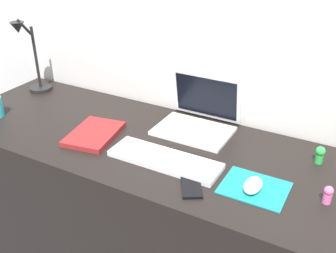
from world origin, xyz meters
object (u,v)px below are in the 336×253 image
Objects in this scene: laptop at (199,115)px; toy_figurine_pink at (328,194)px; desk_lamp at (31,59)px; toy_figurine_green at (320,154)px; notebook_pad at (94,134)px; keyboard at (165,160)px; mouse at (253,185)px; cell_phone at (191,186)px.

toy_figurine_pink is at bearing -25.37° from laptop.
desk_lamp reaches higher than toy_figurine_green.
desk_lamp is at bearing 148.22° from notebook_pad.
keyboard is at bearing -15.82° from desk_lamp.
mouse is at bearing -2.04° from keyboard.
laptop is at bearing 175.13° from toy_figurine_green.
toy_figurine_pink is (0.89, 0.01, 0.02)m from notebook_pad.
laptop is at bearing 80.95° from cell_phone.
cell_phone is at bearing -162.16° from toy_figurine_pink.
cell_phone is 0.48m from toy_figurine_green.
desk_lamp reaches higher than notebook_pad.
mouse is at bearing -43.13° from laptop.
laptop reaches higher than keyboard.
cell_phone is 0.42m from toy_figurine_pink.
laptop is 3.12× the size of mouse.
laptop is 0.61m from toy_figurine_pink.
notebook_pad is at bearing -140.97° from laptop.
cell_phone is at bearing -133.85° from toy_figurine_green.
laptop is 4.99× the size of toy_figurine_pink.
toy_figurine_green is (1.35, 0.01, -0.14)m from desk_lamp.
desk_lamp is at bearing 171.68° from toy_figurine_pink.
mouse reaches higher than keyboard.
cell_phone is 1.08m from desk_lamp.
cell_phone is at bearing -68.50° from laptop.
toy_figurine_green is at bearing 106.15° from toy_figurine_pink.
keyboard is 1.11× the size of desk_lamp.
toy_figurine_pink reaches higher than cell_phone.
toy_figurine_green is at bearing 15.61° from cell_phone.
desk_lamp is at bearing 164.18° from keyboard.
toy_figurine_pink is (0.22, 0.05, 0.01)m from mouse.
keyboard is 3.20× the size of cell_phone.
mouse is 0.40× the size of notebook_pad.
keyboard is 0.33m from mouse.
laptop is 0.42m from cell_phone.
laptop is 0.43m from notebook_pad.
toy_figurine_green is (0.49, -0.04, -0.02)m from laptop.
toy_figurine_green is at bearing 5.94° from notebook_pad.
keyboard and notebook_pad have the same top height.
cell_phone is (0.15, -0.39, -0.05)m from laptop.
keyboard is 0.92m from desk_lamp.
toy_figurine_pink reaches higher than mouse.
desk_lamp reaches higher than cell_phone.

